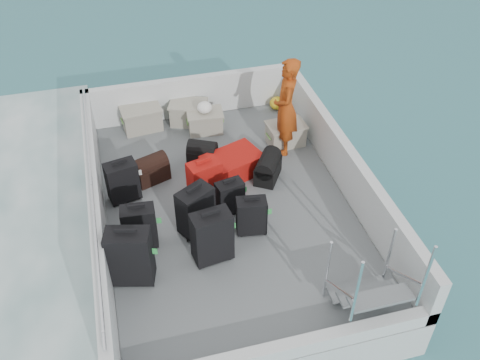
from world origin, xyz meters
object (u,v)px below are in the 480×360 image
object	(u,v)px
suitcase_4	(196,211)
suitcase_7	(230,198)
crate_1	(189,114)
passenger	(286,107)
suitcase_1	(140,227)
suitcase_6	(251,216)
crate_3	(286,135)
suitcase_0	(130,257)
crate_0	(142,119)
suitcase_8	(232,165)
suitcase_5	(205,181)
crate_2	(205,122)
suitcase_3	(212,237)
suitcase_2	(123,182)

from	to	relation	value
suitcase_4	suitcase_7	xyz separation A→B (m)	(0.51, 0.22, -0.08)
crate_1	passenger	distance (m)	1.83
suitcase_1	suitcase_6	size ratio (longest dim) A/B	1.16
suitcase_6	suitcase_7	bearing A→B (deg)	121.23
suitcase_4	crate_3	bearing A→B (deg)	11.54
suitcase_1	suitcase_6	bearing A→B (deg)	-0.34
suitcase_0	crate_3	bearing A→B (deg)	53.70
suitcase_0	passenger	size ratio (longest dim) A/B	0.50
crate_0	suitcase_8	bearing A→B (deg)	-53.31
crate_3	suitcase_0	bearing A→B (deg)	-140.70
suitcase_5	passenger	size ratio (longest dim) A/B	0.39
suitcase_4	suitcase_5	world-z (taller)	suitcase_4
suitcase_5	crate_3	world-z (taller)	suitcase_5
suitcase_1	crate_1	world-z (taller)	suitcase_1
suitcase_7	crate_1	size ratio (longest dim) A/B	0.89
suitcase_7	crate_3	bearing A→B (deg)	34.58
suitcase_6	crate_0	bearing A→B (deg)	120.26
suitcase_6	crate_2	bearing A→B (deg)	101.02
suitcase_1	suitcase_3	size ratio (longest dim) A/B	0.86
suitcase_2	suitcase_8	size ratio (longest dim) A/B	0.74
suitcase_0	suitcase_2	size ratio (longest dim) A/B	1.27
suitcase_0	suitcase_3	distance (m)	1.00
suitcase_1	suitcase_4	bearing A→B (deg)	11.59
suitcase_6	passenger	world-z (taller)	passenger
suitcase_1	suitcase_3	distance (m)	0.95
suitcase_4	suitcase_5	distance (m)	0.65
crate_0	crate_1	xyz separation A→B (m)	(0.78, -0.03, -0.01)
suitcase_0	suitcase_5	xyz separation A→B (m)	(1.14, 1.23, -0.09)
suitcase_3	crate_1	bearing A→B (deg)	76.47
suitcase_4	crate_0	distance (m)	2.59
suitcase_6	passenger	bearing A→B (deg)	67.27
suitcase_7	crate_1	bearing A→B (deg)	81.16
suitcase_6	suitcase_7	distance (m)	0.47
suitcase_0	suitcase_3	size ratio (longest dim) A/B	1.07
suitcase_2	suitcase_8	xyz separation A→B (m)	(1.60, 0.15, -0.14)
suitcase_3	suitcase_5	world-z (taller)	suitcase_3
suitcase_0	crate_0	xyz separation A→B (m)	(0.49, 3.19, -0.21)
suitcase_7	crate_3	world-z (taller)	suitcase_7
suitcase_6	suitcase_7	size ratio (longest dim) A/B	1.05
suitcase_6	crate_0	xyz separation A→B (m)	(-1.09, 2.77, -0.09)
suitcase_4	suitcase_6	distance (m)	0.72
crate_3	suitcase_3	bearing A→B (deg)	-128.56
suitcase_7	passenger	bearing A→B (deg)	33.04
suitcase_1	crate_3	xyz separation A→B (m)	(2.49, 1.63, -0.15)
suitcase_7	crate_3	xyz separation A→B (m)	(1.25, 1.32, -0.09)
suitcase_8	crate_3	xyz separation A→B (m)	(1.01, 0.52, 0.00)
suitcase_7	passenger	distance (m)	1.73
crate_3	crate_1	bearing A→B (deg)	144.30
suitcase_0	suitcase_3	world-z (taller)	suitcase_0
crate_0	passenger	world-z (taller)	passenger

